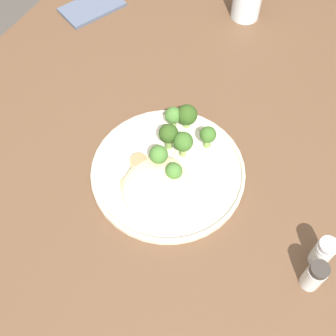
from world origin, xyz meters
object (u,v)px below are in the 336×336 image
Objects in this scene: broccoli_floret_right_tilted at (174,172)px; broccoli_floret_tall_stalk at (169,134)px; seared_scallop_center_golden at (129,185)px; salt_shaker at (323,252)px; broccoli_floret_left_leaning at (173,116)px; broccoli_floret_center_pile at (208,135)px; seared_scallop_rear_pale at (150,202)px; broccoli_floret_near_rim at (187,115)px; folded_napkin at (92,7)px; water_glass at (247,0)px; dinner_plate at (168,171)px; seared_scallop_large_seared at (139,162)px; seared_scallop_right_edge at (173,196)px; broccoli_floret_split_head at (183,142)px; broccoli_floret_front_edge at (159,155)px; pepper_shaker at (314,276)px.

broccoli_floret_right_tilted is 0.74× the size of broccoli_floret_tall_stalk.
seared_scallop_center_golden is 0.35m from salt_shaker.
broccoli_floret_center_pile is at bearing 80.34° from broccoli_floret_left_leaning.
broccoli_floret_right_tilted is (-0.07, 0.01, 0.02)m from seared_scallop_rear_pale.
folded_napkin is at bearing -120.79° from broccoli_floret_near_rim.
dinner_plate is at bearing 6.03° from water_glass.
seared_scallop_large_seared reaches higher than seared_scallop_rear_pale.
seared_scallop_center_golden is 0.08m from seared_scallop_right_edge.
seared_scallop_large_seared is 0.58× the size of broccoli_floret_split_head.
salt_shaker is at bearing 99.20° from seared_scallop_rear_pale.
broccoli_floret_center_pile is 0.06m from broccoli_floret_near_rim.
broccoli_floret_front_edge is 0.86× the size of salt_shaker.
broccoli_floret_center_pile is 0.78× the size of pepper_shaker.
seared_scallop_rear_pale is 0.19m from broccoli_floret_left_leaning.
broccoli_floret_right_tilted is at bearing 7.92° from water_glass.
broccoli_floret_center_pile reaches higher than broccoli_floret_left_leaning.
broccoli_floret_split_head reaches higher than broccoli_floret_front_edge.
salt_shaker is (0.08, 0.33, -0.02)m from broccoli_floret_tall_stalk.
dinner_plate is at bearing 106.43° from seared_scallop_large_seared.
broccoli_floret_front_edge is at bearing -29.86° from broccoli_floret_split_head.
broccoli_floret_right_tilted reaches higher than seared_scallop_rear_pale.
seared_scallop_right_edge is at bearing 101.63° from seared_scallop_center_golden.
pepper_shaker is (0.16, 0.26, -0.01)m from broccoli_floret_center_pile.
broccoli_floret_front_edge reaches higher than seared_scallop_right_edge.
salt_shaker is at bearing 69.08° from broccoli_floret_left_leaning.
broccoli_floret_front_edge is (-0.07, 0.02, 0.03)m from seared_scallop_center_golden.
seared_scallop_center_golden is at bearing 10.41° from seared_scallop_large_seared.
broccoli_floret_split_head is at bearing 84.16° from broccoli_floret_tall_stalk.
seared_scallop_large_seared reaches higher than seared_scallop_center_golden.
dinner_plate is at bearing 9.52° from broccoli_floret_near_rim.
water_glass is at bearing -178.60° from broccoli_floret_left_leaning.
broccoli_floret_split_head is (-0.10, -0.03, 0.03)m from seared_scallop_right_edge.
seared_scallop_right_edge is 0.51× the size of broccoli_floret_split_head.
broccoli_floret_right_tilted is 0.77× the size of broccoli_floret_front_edge.
broccoli_floret_center_pile is (-0.10, 0.02, 0.01)m from broccoli_floret_right_tilted.
folded_napkin is (-0.34, -0.40, -0.00)m from dinner_plate.
water_glass is (-0.51, 0.00, 0.02)m from seared_scallop_large_seared.
salt_shaker reaches higher than broccoli_floret_left_leaning.
water_glass is (-0.41, -0.09, 0.00)m from broccoli_floret_center_pile.
broccoli_floret_near_rim is (-0.19, -0.03, 0.02)m from seared_scallop_rear_pale.
seared_scallop_large_seared is 0.65× the size of broccoli_floret_near_rim.
broccoli_floret_near_rim is at bearing -114.67° from broccoli_floret_center_pile.
seared_scallop_large_seared is 0.60× the size of broccoli_floret_front_edge.
broccoli_floret_center_pile is at bearing 155.94° from dinner_plate.
broccoli_floret_left_leaning is (0.01, -0.02, -0.00)m from broccoli_floret_near_rim.
broccoli_floret_split_head reaches higher than broccoli_floret_near_rim.
broccoli_floret_right_tilted is at bearing 131.73° from seared_scallop_center_golden.
seared_scallop_center_golden is at bearing -23.99° from broccoli_floret_split_head.
seared_scallop_right_edge reaches higher than seared_scallop_rear_pale.
broccoli_floret_left_leaning is 0.05m from broccoli_floret_tall_stalk.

